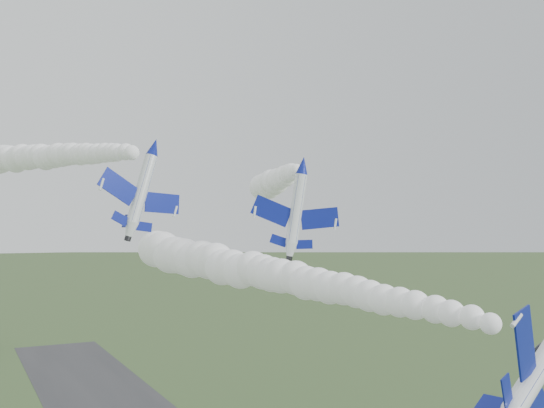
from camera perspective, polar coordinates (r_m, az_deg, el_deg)
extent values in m
cone|color=white|center=(53.46, 20.39, -10.54)|extent=(2.45, 2.31, 2.02)
cylinder|color=black|center=(53.90, 19.41, -10.48)|extent=(1.15, 0.87, 1.02)
cube|color=navy|center=(50.06, 24.13, -7.97)|extent=(2.74, 2.93, 4.23)
cube|color=navy|center=(52.25, 20.93, -9.11)|extent=(1.24, 1.34, 1.86)
cube|color=navy|center=(53.93, 21.64, -12.01)|extent=(1.24, 1.34, 1.86)
cube|color=navy|center=(53.95, 22.05, -9.82)|extent=(2.42, 2.12, 1.08)
cylinder|color=white|center=(69.39, -11.05, 5.25)|extent=(3.35, 8.01, 1.74)
cone|color=navy|center=(65.14, -8.95, 5.74)|extent=(2.13, 2.37, 1.74)
cone|color=white|center=(73.55, -12.83, 4.83)|extent=(2.05, 2.00, 1.74)
cylinder|color=black|center=(74.38, -13.16, 4.75)|extent=(0.98, 0.73, 0.88)
ellipsoid|color=black|center=(67.79, -10.11, 5.85)|extent=(1.70, 2.86, 1.16)
cube|color=navy|center=(68.90, -13.33, 5.89)|extent=(4.51, 3.06, 1.36)
cube|color=navy|center=(71.20, -9.48, 4.28)|extent=(4.51, 3.06, 1.36)
cube|color=navy|center=(72.23, -13.54, 5.31)|extent=(1.98, 1.38, 0.63)
cube|color=navy|center=(73.42, -11.54, 4.49)|extent=(1.98, 1.38, 0.63)
cube|color=navy|center=(72.93, -12.20, 5.80)|extent=(1.00, 1.60, 1.99)
cylinder|color=white|center=(77.38, 2.91, 3.64)|extent=(4.82, 8.81, 1.78)
cone|color=navy|center=(71.97, 3.62, 4.10)|extent=(2.49, 2.78, 1.78)
cone|color=white|center=(82.60, 2.32, 3.25)|extent=(2.34, 2.39, 1.78)
cylinder|color=black|center=(83.63, 2.21, 3.17)|extent=(1.07, 0.91, 0.90)
ellipsoid|color=black|center=(75.25, 3.25, 4.26)|extent=(2.19, 3.23, 1.18)
cube|color=navy|center=(77.80, 0.54, 3.83)|extent=(5.35, 4.05, 0.85)
cube|color=navy|center=(78.68, 5.03, 3.09)|extent=(5.35, 4.05, 0.85)
cube|color=navy|center=(81.47, 1.27, 3.50)|extent=(2.35, 1.82, 0.41)
cube|color=navy|center=(81.92, 3.56, 3.12)|extent=(2.35, 1.82, 0.41)
cube|color=navy|center=(81.61, 2.58, 4.26)|extent=(1.03, 1.72, 2.29)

